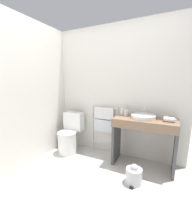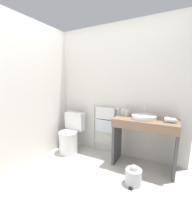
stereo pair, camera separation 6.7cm
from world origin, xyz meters
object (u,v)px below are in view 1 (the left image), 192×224
object	(u,v)px
hair_dryer	(169,119)
trash_bin	(134,175)
sink_basin	(143,117)
cup_near_wall	(123,112)
toilet	(69,136)
cup_near_edge	(126,113)
towel_radiator	(104,121)

from	to	relation	value
hair_dryer	trash_bin	world-z (taller)	hair_dryer
sink_basin	cup_near_wall	size ratio (longest dim) A/B	3.68
toilet	trash_bin	xyz separation A→B (m)	(1.40, -0.41, -0.22)
sink_basin	trash_bin	xyz separation A→B (m)	(0.00, -0.52, -0.74)
sink_basin	cup_near_edge	xyz separation A→B (m)	(-0.31, 0.09, 0.02)
towel_radiator	trash_bin	distance (m)	1.17
sink_basin	hair_dryer	distance (m)	0.38
towel_radiator	sink_basin	xyz separation A→B (m)	(0.77, -0.19, 0.22)
towel_radiator	hair_dryer	size ratio (longest dim) A/B	5.03
cup_near_edge	trash_bin	distance (m)	1.02
toilet	hair_dryer	xyz separation A→B (m)	(1.78, 0.07, 0.53)
towel_radiator	cup_near_wall	world-z (taller)	towel_radiator
sink_basin	cup_near_edge	world-z (taller)	cup_near_edge
hair_dryer	trash_bin	xyz separation A→B (m)	(-0.38, -0.48, -0.75)
sink_basin	cup_near_wall	distance (m)	0.41
toilet	towel_radiator	size ratio (longest dim) A/B	0.84
sink_basin	trash_bin	world-z (taller)	sink_basin
cup_near_wall	cup_near_edge	world-z (taller)	cup_near_wall
cup_near_wall	trash_bin	xyz separation A→B (m)	(0.39, -0.66, -0.76)
towel_radiator	sink_basin	size ratio (longest dim) A/B	2.48
toilet	sink_basin	bearing A→B (deg)	4.60
toilet	hair_dryer	distance (m)	1.86
towel_radiator	sink_basin	world-z (taller)	towel_radiator
towel_radiator	hair_dryer	xyz separation A→B (m)	(1.15, -0.23, 0.23)
cup_near_edge	cup_near_wall	bearing A→B (deg)	148.37
cup_near_edge	towel_radiator	bearing A→B (deg)	168.00
hair_dryer	towel_radiator	bearing A→B (deg)	168.65
towel_radiator	sink_basin	distance (m)	0.82
sink_basin	trash_bin	size ratio (longest dim) A/B	1.30
towel_radiator	cup_near_edge	xyz separation A→B (m)	(0.46, -0.10, 0.24)
towel_radiator	hair_dryer	bearing A→B (deg)	-11.35
hair_dryer	toilet	bearing A→B (deg)	-177.67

